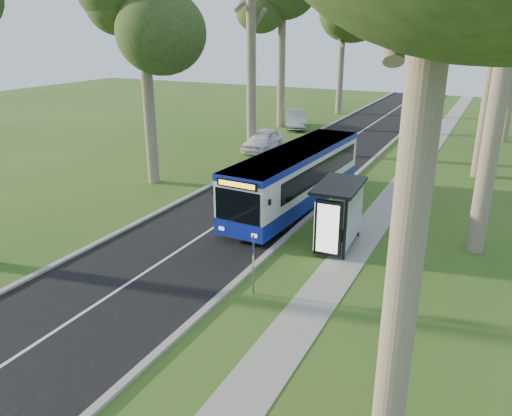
{
  "coord_description": "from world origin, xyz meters",
  "views": [
    {
      "loc": [
        7.78,
        -15.07,
        8.69
      ],
      "look_at": [
        -0.98,
        2.6,
        1.6
      ],
      "focal_mm": 35.0,
      "sensor_mm": 36.0,
      "label": 1
    }
  ],
  "objects": [
    {
      "name": "tree_west_e",
      "position": [
        -8.5,
        38.0,
        10.16
      ],
      "size": [
        5.2,
        5.2,
        13.7
      ],
      "color": "#7A6B56",
      "rests_on": "ground"
    },
    {
      "name": "car_silver",
      "position": [
        -9.43,
        28.08,
        0.83
      ],
      "size": [
        3.56,
        5.34,
        1.66
      ],
      "primitive_type": "imported",
      "rotation": [
        0.0,
        0.0,
        0.39
      ],
      "color": "#9C9EA3",
      "rests_on": "ground"
    },
    {
      "name": "ground",
      "position": [
        0.0,
        0.0,
        0.0
      ],
      "size": [
        120.0,
        120.0,
        0.0
      ],
      "primitive_type": "plane",
      "color": "#32561B",
      "rests_on": "ground"
    },
    {
      "name": "centre_line",
      "position": [
        -3.5,
        10.0,
        0.02
      ],
      "size": [
        0.12,
        100.0,
        0.0
      ],
      "primitive_type": "cube",
      "color": "white",
      "rests_on": "road"
    },
    {
      "name": "car_white",
      "position": [
        -8.22,
        18.42,
        0.81
      ],
      "size": [
        2.05,
        4.79,
        1.61
      ],
      "primitive_type": "imported",
      "rotation": [
        0.0,
        0.0,
        0.03
      ],
      "color": "white",
      "rests_on": "ground"
    },
    {
      "name": "bus_stop_sign",
      "position": [
        0.88,
        -1.37,
        1.39
      ],
      "size": [
        0.15,
        0.3,
        2.2
      ],
      "rotation": [
        0.0,
        0.0,
        0.38
      ],
      "color": "gray",
      "rests_on": "ground"
    },
    {
      "name": "footpath",
      "position": [
        3.0,
        10.0,
        0.01
      ],
      "size": [
        1.5,
        100.0,
        0.02
      ],
      "primitive_type": "cube",
      "color": "gray",
      "rests_on": "ground"
    },
    {
      "name": "kerb_east",
      "position": [
        0.0,
        10.0,
        0.06
      ],
      "size": [
        0.25,
        100.0,
        0.12
      ],
      "primitive_type": "cube",
      "color": "#9E9B93",
      "rests_on": "ground"
    },
    {
      "name": "bus_shelter",
      "position": [
        2.32,
        3.51,
        1.92
      ],
      "size": [
        1.87,
        3.25,
        2.72
      ],
      "rotation": [
        0.0,
        0.0,
        0.05
      ],
      "color": "black",
      "rests_on": "ground"
    },
    {
      "name": "litter_bin",
      "position": [
        0.92,
        6.36,
        0.44
      ],
      "size": [
        0.49,
        0.49,
        0.86
      ],
      "rotation": [
        0.0,
        0.0,
        -0.19
      ],
      "color": "black",
      "rests_on": "ground"
    },
    {
      "name": "bus",
      "position": [
        -1.2,
        7.62,
        1.57
      ],
      "size": [
        3.01,
        11.56,
        3.03
      ],
      "rotation": [
        0.0,
        0.0,
        -0.05
      ],
      "color": "white",
      "rests_on": "ground"
    },
    {
      "name": "kerb_west",
      "position": [
        -7.0,
        10.0,
        0.06
      ],
      "size": [
        0.25,
        100.0,
        0.12
      ],
      "primitive_type": "cube",
      "color": "#9E9B93",
      "rests_on": "ground"
    },
    {
      "name": "road",
      "position": [
        -3.5,
        10.0,
        0.01
      ],
      "size": [
        7.0,
        100.0,
        0.02
      ],
      "primitive_type": "cube",
      "color": "black",
      "rests_on": "ground"
    }
  ]
}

